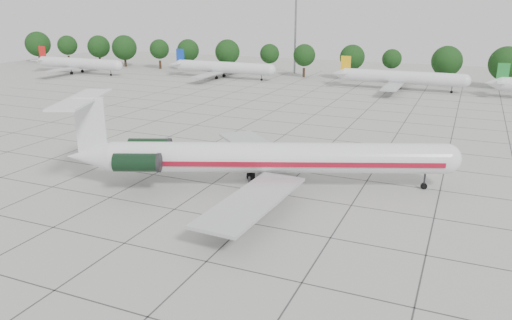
# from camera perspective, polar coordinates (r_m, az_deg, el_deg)

# --- Properties ---
(ground) EXTENTS (260.00, 260.00, 0.00)m
(ground) POSITION_cam_1_polar(r_m,az_deg,el_deg) (53.93, 2.52, -3.91)
(ground) COLOR #A4A49D
(ground) RESTS_ON ground
(apron_joints) EXTENTS (170.00, 170.00, 0.02)m
(apron_joints) POSITION_cam_1_polar(r_m,az_deg,el_deg) (67.40, 7.08, 0.42)
(apron_joints) COLOR #383838
(apron_joints) RESTS_ON ground
(main_airliner) EXTENTS (41.66, 31.46, 10.12)m
(main_airliner) POSITION_cam_1_polar(r_m,az_deg,el_deg) (54.48, -0.02, 0.32)
(main_airliner) COLOR silver
(main_airliner) RESTS_ON ground
(bg_airliner_a) EXTENTS (28.24, 27.20, 7.40)m
(bg_airliner_a) POSITION_cam_1_polar(r_m,az_deg,el_deg) (154.87, -19.65, 10.34)
(bg_airliner_a) COLOR silver
(bg_airliner_a) RESTS_ON ground
(bg_airliner_b) EXTENTS (28.24, 27.20, 7.40)m
(bg_airliner_b) POSITION_cam_1_polar(r_m,az_deg,el_deg) (137.36, -3.82, 10.50)
(bg_airliner_b) COLOR silver
(bg_airliner_b) RESTS_ON ground
(bg_airliner_c) EXTENTS (28.24, 27.20, 7.40)m
(bg_airliner_c) POSITION_cam_1_polar(r_m,az_deg,el_deg) (123.03, 16.23, 9.03)
(bg_airliner_c) COLOR silver
(bg_airliner_c) RESTS_ON ground
(tree_line) EXTENTS (249.86, 8.44, 10.22)m
(tree_line) POSITION_cam_1_polar(r_m,az_deg,el_deg) (135.90, 10.94, 11.46)
(tree_line) COLOR #332114
(tree_line) RESTS_ON ground
(floodlight_mast) EXTENTS (1.60, 1.60, 25.45)m
(floodlight_mast) POSITION_cam_1_polar(r_m,az_deg,el_deg) (147.03, 4.55, 15.40)
(floodlight_mast) COLOR slate
(floodlight_mast) RESTS_ON ground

